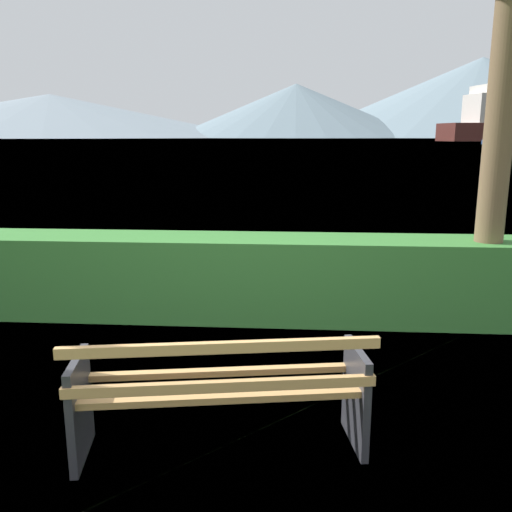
{
  "coord_description": "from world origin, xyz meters",
  "views": [
    {
      "loc": [
        0.46,
        -3.21,
        2.03
      ],
      "look_at": [
        0.0,
        3.18,
        0.6
      ],
      "focal_mm": 37.91,
      "sensor_mm": 36.0,
      "label": 1
    }
  ],
  "objects": [
    {
      "name": "ground_plane",
      "position": [
        0.0,
        0.0,
        0.0
      ],
      "size": [
        1400.0,
        1400.0,
        0.0
      ],
      "primitive_type": "plane",
      "color": "#4C6B33"
    },
    {
      "name": "water_surface",
      "position": [
        0.0,
        308.26,
        0.0
      ],
      "size": [
        620.0,
        620.0,
        0.0
      ],
      "primitive_type": "plane",
      "color": "#7A99A8",
      "rests_on": "ground_plane"
    },
    {
      "name": "park_bench",
      "position": [
        0.01,
        -0.06,
        0.43
      ],
      "size": [
        1.94,
        0.87,
        0.87
      ],
      "color": "tan",
      "rests_on": "ground_plane"
    },
    {
      "name": "hedge_row",
      "position": [
        0.0,
        2.67,
        0.46
      ],
      "size": [
        9.18,
        0.77,
        0.92
      ],
      "primitive_type": "cube",
      "color": "#387A33",
      "rests_on": "ground_plane"
    },
    {
      "name": "fishing_boat_near",
      "position": [
        47.35,
        128.22,
        0.76
      ],
      "size": [
        6.6,
        7.21,
        2.2
      ],
      "color": "#335693",
      "rests_on": "water_surface"
    },
    {
      "name": "distant_hills",
      "position": [
        20.0,
        579.42,
        32.55
      ],
      "size": [
        855.87,
        466.72,
        82.2
      ],
      "color": "gray",
      "rests_on": "ground_plane"
    }
  ]
}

